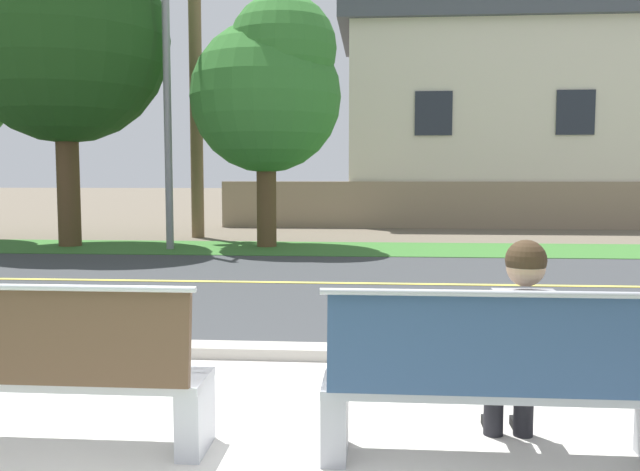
{
  "coord_description": "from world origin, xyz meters",
  "views": [
    {
      "loc": [
        0.62,
        -3.5,
        1.6
      ],
      "look_at": [
        0.08,
        3.28,
        1.0
      ],
      "focal_mm": 38.45,
      "sensor_mm": 36.0,
      "label": 1
    }
  ],
  "objects_px": {
    "bench_left": "(39,375)",
    "shade_tree_centre": "(270,86)",
    "seated_person_grey": "(520,340)",
    "streetlamp": "(169,60)",
    "shade_tree_left": "(68,21)",
    "bench_right": "(498,385)"
  },
  "relations": [
    {
      "from": "shade_tree_centre",
      "to": "streetlamp",
      "type": "bearing_deg",
      "value": -168.22
    },
    {
      "from": "streetlamp",
      "to": "shade_tree_left",
      "type": "bearing_deg",
      "value": 175.22
    },
    {
      "from": "seated_person_grey",
      "to": "streetlamp",
      "type": "distance_m",
      "value": 12.3
    },
    {
      "from": "streetlamp",
      "to": "shade_tree_left",
      "type": "relative_size",
      "value": 0.93
    },
    {
      "from": "seated_person_grey",
      "to": "shade_tree_left",
      "type": "distance_m",
      "value": 13.83
    },
    {
      "from": "streetlamp",
      "to": "shade_tree_centre",
      "type": "relative_size",
      "value": 1.3
    },
    {
      "from": "bench_left",
      "to": "seated_person_grey",
      "type": "xyz_separation_m",
      "value": [
        2.74,
        0.17,
        0.22
      ]
    },
    {
      "from": "bench_left",
      "to": "seated_person_grey",
      "type": "distance_m",
      "value": 2.76
    },
    {
      "from": "bench_left",
      "to": "shade_tree_centre",
      "type": "relative_size",
      "value": 0.35
    },
    {
      "from": "seated_person_grey",
      "to": "shade_tree_centre",
      "type": "height_order",
      "value": "shade_tree_centre"
    },
    {
      "from": "bench_right",
      "to": "shade_tree_left",
      "type": "bearing_deg",
      "value": 123.69
    },
    {
      "from": "bench_left",
      "to": "shade_tree_centre",
      "type": "height_order",
      "value": "shade_tree_centre"
    },
    {
      "from": "seated_person_grey",
      "to": "shade_tree_left",
      "type": "xyz_separation_m",
      "value": [
        -7.48,
        10.83,
        4.25
      ]
    },
    {
      "from": "shade_tree_left",
      "to": "bench_left",
      "type": "bearing_deg",
      "value": -66.7
    },
    {
      "from": "bench_left",
      "to": "bench_right",
      "type": "distance_m",
      "value": 2.6
    },
    {
      "from": "bench_left",
      "to": "seated_person_grey",
      "type": "relative_size",
      "value": 1.54
    },
    {
      "from": "shade_tree_left",
      "to": "shade_tree_centre",
      "type": "relative_size",
      "value": 1.39
    },
    {
      "from": "bench_left",
      "to": "shade_tree_centre",
      "type": "bearing_deg",
      "value": 91.82
    },
    {
      "from": "bench_right",
      "to": "streetlamp",
      "type": "bearing_deg",
      "value": 115.02
    },
    {
      "from": "seated_person_grey",
      "to": "streetlamp",
      "type": "height_order",
      "value": "streetlamp"
    },
    {
      "from": "bench_left",
      "to": "shade_tree_left",
      "type": "xyz_separation_m",
      "value": [
        -4.74,
        11.0,
        4.46
      ]
    },
    {
      "from": "streetlamp",
      "to": "shade_tree_left",
      "type": "xyz_separation_m",
      "value": [
        -2.29,
        0.19,
        0.89
      ]
    }
  ]
}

